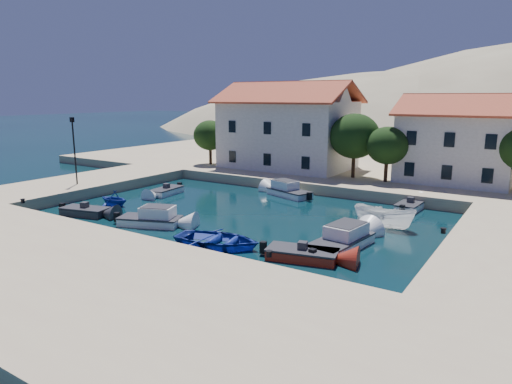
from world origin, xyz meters
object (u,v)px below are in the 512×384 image
at_px(building_mid, 457,138).
at_px(cabin_cruiser_south, 150,219).
at_px(rowboat_south, 218,246).
at_px(boat_east, 383,227).
at_px(lamppost, 74,144).
at_px(cabin_cruiser_east, 340,241).
at_px(building_left, 288,124).

relative_size(building_mid, cabin_cruiser_south, 2.18).
xyz_separation_m(rowboat_south, boat_east, (7.32, 9.72, 0.00)).
distance_m(building_mid, lamppost, 36.21).
height_order(cabin_cruiser_south, cabin_cruiser_east, same).
bearing_deg(lamppost, building_left, 60.10).
height_order(rowboat_south, boat_east, boat_east).
relative_size(cabin_cruiser_south, boat_east, 1.07).
distance_m(lamppost, cabin_cruiser_east, 27.33).
height_order(lamppost, cabin_cruiser_east, lamppost).
relative_size(building_mid, boat_east, 2.33).
height_order(building_left, lamppost, building_left).
xyz_separation_m(building_left, building_mid, (18.00, 1.00, -0.71)).
bearing_deg(building_left, rowboat_south, -70.32).
relative_size(building_left, rowboat_south, 2.70).
distance_m(lamppost, cabin_cruiser_south, 14.63).
bearing_deg(rowboat_south, cabin_cruiser_south, 69.17).
relative_size(rowboat_south, boat_east, 1.21).
xyz_separation_m(cabin_cruiser_south, rowboat_south, (6.97, -1.12, -0.48)).
relative_size(building_left, boat_east, 3.26).
bearing_deg(cabin_cruiser_east, building_left, 42.93).
bearing_deg(boat_east, building_mid, -2.17).
relative_size(building_mid, cabin_cruiser_east, 1.91).
height_order(building_mid, cabin_cruiser_south, building_mid).
bearing_deg(cabin_cruiser_south, cabin_cruiser_east, -10.06).
distance_m(building_left, building_mid, 18.04).
bearing_deg(cabin_cruiser_south, building_left, 73.91).
bearing_deg(lamppost, boat_east, 9.75).
bearing_deg(lamppost, building_mid, 35.45).
height_order(lamppost, cabin_cruiser_south, lamppost).
distance_m(lamppost, boat_east, 28.55).
relative_size(building_left, cabin_cruiser_east, 2.67).
bearing_deg(building_mid, rowboat_south, -109.28).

